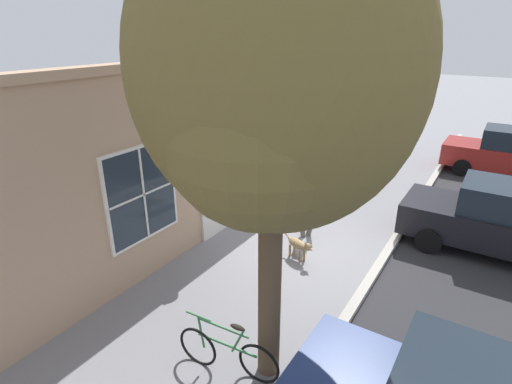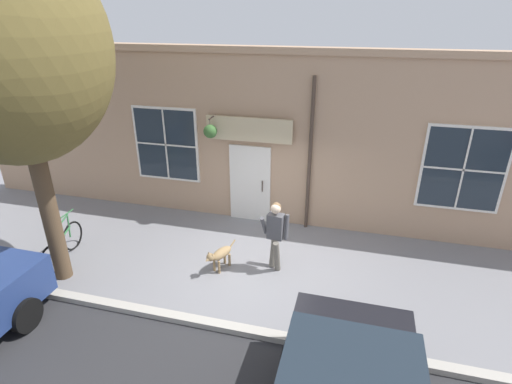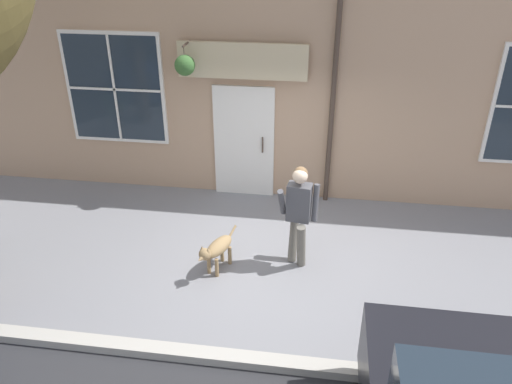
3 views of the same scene
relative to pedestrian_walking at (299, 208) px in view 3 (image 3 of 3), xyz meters
name	(u,v)px [view 3 (image 3 of 3)]	position (x,y,z in m)	size (l,w,h in m)	color
ground_plane	(271,263)	(0.07, -0.39, -0.96)	(90.00, 90.00, 0.00)	gray
storefront_facade	(288,76)	(-2.27, -0.38, 1.29)	(0.95, 18.00, 4.49)	tan
pedestrian_walking	(299,208)	(0.00, 0.00, 0.00)	(0.54, 0.59, 1.62)	#6B665B
dog_on_leash	(217,249)	(0.36, -1.15, -0.57)	(0.94, 0.45, 0.59)	#997A51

